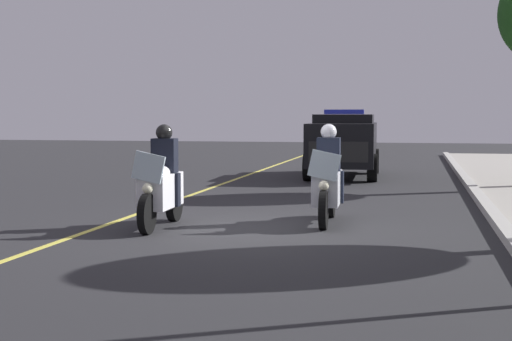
% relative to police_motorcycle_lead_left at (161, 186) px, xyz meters
% --- Properties ---
extents(ground_plane, '(80.00, 80.00, 0.00)m').
position_rel_police_motorcycle_lead_left_xyz_m(ground_plane, '(-0.20, 1.39, -0.70)').
color(ground_plane, '#28282B').
extents(curb_strip, '(48.00, 0.24, 0.15)m').
position_rel_police_motorcycle_lead_left_xyz_m(curb_strip, '(-0.20, 5.52, -0.62)').
color(curb_strip, '#B7B5AD').
rests_on(curb_strip, ground).
extents(lane_stripe_center, '(48.00, 0.12, 0.01)m').
position_rel_police_motorcycle_lead_left_xyz_m(lane_stripe_center, '(-0.20, -1.01, -0.70)').
color(lane_stripe_center, '#E0D14C').
rests_on(lane_stripe_center, ground).
extents(police_motorcycle_lead_left, '(2.14, 0.58, 1.72)m').
position_rel_police_motorcycle_lead_left_xyz_m(police_motorcycle_lead_left, '(0.00, 0.00, 0.00)').
color(police_motorcycle_lead_left, black).
rests_on(police_motorcycle_lead_left, ground).
extents(police_motorcycle_lead_right, '(2.14, 0.58, 1.72)m').
position_rel_police_motorcycle_lead_left_xyz_m(police_motorcycle_lead_right, '(-1.07, 2.65, 0.00)').
color(police_motorcycle_lead_right, black).
rests_on(police_motorcycle_lead_right, ground).
extents(police_suv, '(4.97, 2.22, 2.05)m').
position_rel_police_motorcycle_lead_left_xyz_m(police_suv, '(-10.87, 1.99, 0.37)').
color(police_suv, black).
rests_on(police_suv, ground).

